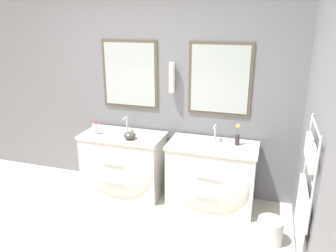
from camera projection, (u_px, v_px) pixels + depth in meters
wall_back at (150, 90)px, 4.15m from camera, size 5.31×0.15×2.60m
wall_right at (318, 130)px, 2.72m from camera, size 0.13×3.63×2.60m
vanity_left at (123, 164)px, 4.19m from camera, size 1.04×0.60×0.79m
vanity_right at (211, 176)px, 3.86m from camera, size 1.04×0.60×0.79m
faucet_left at (127, 124)px, 4.18m from camera, size 0.17×0.12×0.20m
faucet_right at (215, 133)px, 3.86m from camera, size 0.17×0.12×0.20m
toiletry_bottle at (96, 128)px, 4.09m from camera, size 0.07×0.07×0.16m
amenity_bowl at (130, 135)px, 3.93m from camera, size 0.15×0.15×0.09m
flower_vase at (237, 136)px, 3.73m from camera, size 0.05×0.05×0.25m
waste_bin at (270, 230)px, 3.31m from camera, size 0.26×0.26×0.25m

